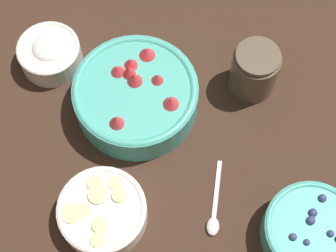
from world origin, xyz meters
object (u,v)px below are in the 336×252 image
bowl_bananas (102,212)px  jar_chocolate (254,71)px  bowl_cream (50,53)px  bowl_strawberries (136,95)px  bowl_blueberries (311,231)px

bowl_bananas → jar_chocolate: size_ratio=1.44×
bowl_cream → jar_chocolate: jar_chocolate is taller
bowl_strawberries → bowl_blueberries: 0.39m
bowl_blueberries → bowl_bananas: size_ratio=1.07×
bowl_bananas → bowl_cream: bearing=-58.8°
bowl_bananas → jar_chocolate: bearing=-125.1°
bowl_strawberries → bowl_blueberries: bearing=150.6°
bowl_cream → jar_chocolate: 0.39m
bowl_bananas → bowl_cream: bowl_cream is taller
bowl_strawberries → bowl_bananas: 0.22m
bowl_blueberries → bowl_strawberries: bearing=-29.4°
bowl_blueberries → bowl_bananas: bearing=5.1°
bowl_bananas → jar_chocolate: jar_chocolate is taller
bowl_cream → jar_chocolate: size_ratio=1.14×
bowl_strawberries → bowl_bananas: size_ratio=1.51×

